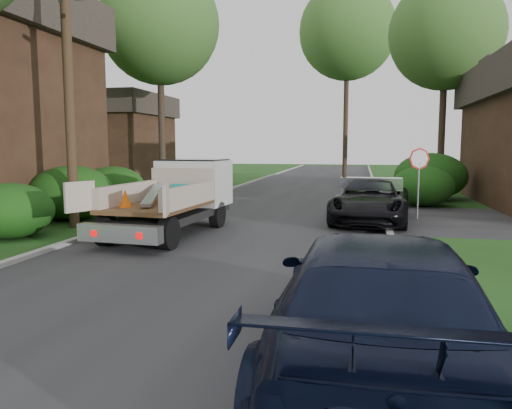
{
  "coord_description": "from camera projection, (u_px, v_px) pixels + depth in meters",
  "views": [
    {
      "loc": [
        3.27,
        -8.93,
        2.55
      ],
      "look_at": [
        0.91,
        2.22,
        1.2
      ],
      "focal_mm": 35.0,
      "sensor_mm": 36.0,
      "label": 1
    }
  ],
  "objects": [
    {
      "name": "curb_right",
      "position": [
        383.0,
        213.0,
        18.51
      ],
      "size": [
        0.2,
        90.0,
        0.12
      ],
      "primitive_type": "cube",
      "color": "#9E9E99",
      "rests_on": "ground"
    },
    {
      "name": "tree_right_far",
      "position": [
        446.0,
        34.0,
        26.54
      ],
      "size": [
        6.0,
        6.0,
        11.5
      ],
      "color": "#2D2119",
      "rests_on": "ground"
    },
    {
      "name": "stop_sign",
      "position": [
        419.0,
        168.0,
        17.12
      ],
      "size": [
        0.71,
        0.32,
        2.48
      ],
      "color": "slate",
      "rests_on": "ground"
    },
    {
      "name": "tree_center_far",
      "position": [
        347.0,
        32.0,
        37.09
      ],
      "size": [
        7.2,
        7.2,
        14.6
      ],
      "color": "#2D2119",
      "rests_on": "ground"
    },
    {
      "name": "utility_pole",
      "position": [
        68.0,
        58.0,
        15.01
      ],
      "size": [
        2.42,
        1.25,
        10.0
      ],
      "color": "#382619",
      "rests_on": "ground"
    },
    {
      "name": "tree_left_back",
      "position": [
        1.0,
        12.0,
        24.1
      ],
      "size": [
        6.0,
        6.0,
        12.0
      ],
      "color": "#2D2119",
      "rests_on": "ground"
    },
    {
      "name": "ground",
      "position": [
        186.0,
        278.0,
        9.65
      ],
      "size": [
        120.0,
        120.0,
        0.0
      ],
      "primitive_type": "plane",
      "color": "#1B3F12",
      "rests_on": "ground"
    },
    {
      "name": "hedge_right_b",
      "position": [
        431.0,
        176.0,
        23.73
      ],
      "size": [
        3.38,
        3.38,
        2.21
      ],
      "primitive_type": "ellipsoid",
      "color": "#13430F",
      "rests_on": "ground"
    },
    {
      "name": "tree_left_far",
      "position": [
        159.0,
        25.0,
        26.65
      ],
      "size": [
        6.4,
        6.4,
        12.2
      ],
      "color": "#2D2119",
      "rests_on": "ground"
    },
    {
      "name": "flatbed_truck",
      "position": [
        181.0,
        192.0,
        14.93
      ],
      "size": [
        2.69,
        5.75,
        2.12
      ],
      "rotation": [
        0.0,
        0.0,
        -0.07
      ],
      "color": "black",
      "rests_on": "ground"
    },
    {
      "name": "hedge_left_c",
      "position": [
        113.0,
        187.0,
        20.66
      ],
      "size": [
        2.6,
        2.6,
        1.7
      ],
      "primitive_type": "ellipsoid",
      "color": "#13430F",
      "rests_on": "ground"
    },
    {
      "name": "hedge_left_b",
      "position": [
        72.0,
        193.0,
        17.19
      ],
      "size": [
        2.86,
        2.86,
        1.87
      ],
      "primitive_type": "ellipsoid",
      "color": "#13430F",
      "rests_on": "ground"
    },
    {
      "name": "house_left_far",
      "position": [
        107.0,
        138.0,
        33.44
      ],
      "size": [
        7.56,
        7.56,
        6.0
      ],
      "color": "#341E15",
      "rests_on": "ground"
    },
    {
      "name": "navy_suv",
      "position": [
        378.0,
        306.0,
        5.42
      ],
      "size": [
        2.31,
        5.61,
        1.62
      ],
      "primitive_type": "imported",
      "rotation": [
        0.0,
        0.0,
        3.15
      ],
      "color": "black",
      "rests_on": "ground"
    },
    {
      "name": "curb_left",
      "position": [
        175.0,
        207.0,
        20.2
      ],
      "size": [
        0.2,
        90.0,
        0.12
      ],
      "primitive_type": "cube",
      "color": "#9E9E99",
      "rests_on": "ground"
    },
    {
      "name": "hedge_right_a",
      "position": [
        422.0,
        186.0,
        20.99
      ],
      "size": [
        2.6,
        2.6,
        1.7
      ],
      "primitive_type": "ellipsoid",
      "color": "#13430F",
      "rests_on": "ground"
    },
    {
      "name": "black_pickup",
      "position": [
        371.0,
        201.0,
        16.6
      ],
      "size": [
        2.83,
        5.38,
        1.44
      ],
      "primitive_type": "imported",
      "rotation": [
        0.0,
        0.0,
        -0.09
      ],
      "color": "black",
      "rests_on": "ground"
    },
    {
      "name": "road",
      "position": [
        275.0,
        211.0,
        19.36
      ],
      "size": [
        8.0,
        90.0,
        0.02
      ],
      "primitive_type": "cube",
      "color": "#28282B",
      "rests_on": "ground"
    },
    {
      "name": "hedge_left_a",
      "position": [
        10.0,
        211.0,
        13.75
      ],
      "size": [
        2.34,
        2.34,
        1.53
      ],
      "primitive_type": "ellipsoid",
      "color": "#13430F",
      "rests_on": "ground"
    }
  ]
}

